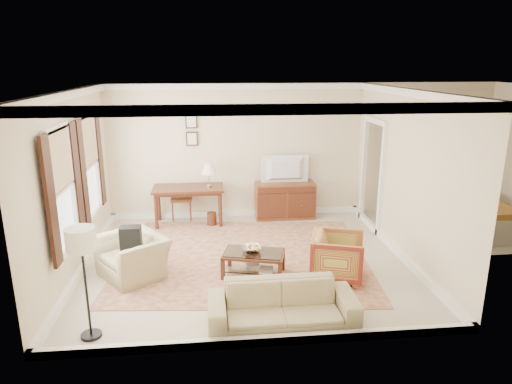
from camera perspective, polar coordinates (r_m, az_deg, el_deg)
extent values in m
cube|color=beige|center=(7.98, -1.22, -8.60)|extent=(5.50, 5.00, 0.01)
cube|color=white|center=(7.28, -1.36, 12.67)|extent=(5.50, 5.00, 0.01)
cube|color=beige|center=(9.94, -2.46, 5.08)|extent=(5.50, 0.01, 2.90)
cube|color=beige|center=(5.13, 1.00, -5.33)|extent=(5.50, 0.01, 2.90)
cube|color=beige|center=(7.79, -21.90, 0.92)|extent=(0.01, 5.00, 2.90)
cube|color=beige|center=(8.18, 18.29, 1.95)|extent=(0.01, 5.00, 2.90)
cube|color=beige|center=(10.23, 22.72, -4.27)|extent=(3.00, 2.70, 0.01)
cube|color=maroon|center=(8.14, -1.57, -8.06)|extent=(4.56, 4.01, 0.01)
cube|color=#492215|center=(9.63, -8.46, 0.45)|extent=(1.47, 0.74, 0.05)
cylinder|color=#492215|center=(9.52, -12.38, -2.45)|extent=(0.07, 0.07, 0.75)
cylinder|color=#492215|center=(9.45, -4.46, -2.24)|extent=(0.07, 0.07, 0.75)
cylinder|color=#492215|center=(10.06, -12.04, -1.43)|extent=(0.07, 0.07, 0.75)
cylinder|color=#492215|center=(10.00, -4.56, -1.23)|extent=(0.07, 0.07, 0.75)
cube|color=brown|center=(10.03, 3.62, -1.03)|extent=(1.29, 0.50, 0.80)
imported|color=black|center=(9.79, 3.73, 3.92)|extent=(0.98, 0.56, 0.13)
cube|color=#492215|center=(7.33, -0.29, -7.77)|extent=(1.07, 0.79, 0.04)
cube|color=silver|center=(7.31, -0.29, -7.52)|extent=(1.00, 0.71, 0.01)
cube|color=silver|center=(7.42, -0.29, -9.40)|extent=(0.97, 0.69, 0.02)
cube|color=#492215|center=(7.26, -4.16, -9.64)|extent=(0.07, 0.07, 0.37)
cube|color=#492215|center=(7.13, 3.01, -10.13)|extent=(0.07, 0.07, 0.37)
cube|color=#492215|center=(7.70, -3.33, -8.06)|extent=(0.07, 0.07, 0.37)
cube|color=#492215|center=(7.58, 3.41, -8.49)|extent=(0.07, 0.07, 0.37)
imported|color=silver|center=(7.34, -0.52, -6.96)|extent=(0.42, 0.42, 0.10)
imported|color=brown|center=(7.51, -1.38, -8.89)|extent=(0.28, 0.07, 0.38)
imported|color=brown|center=(7.30, 0.42, -9.65)|extent=(0.28, 0.08, 0.38)
imported|color=maroon|center=(7.33, 10.17, -7.68)|extent=(0.94, 0.98, 0.81)
imported|color=tan|center=(7.55, -15.16, -6.99)|extent=(1.13, 1.21, 0.89)
cube|color=black|center=(7.45, -15.40, -5.30)|extent=(0.39, 0.38, 0.40)
imported|color=tan|center=(6.04, 3.33, -13.18)|extent=(1.92, 0.57, 0.75)
cylinder|color=black|center=(6.32, -19.89, -16.47)|extent=(0.26, 0.26, 0.04)
cylinder|color=black|center=(6.03, -20.43, -11.61)|extent=(0.03, 0.03, 1.21)
cylinder|color=silver|center=(5.76, -21.08, -5.54)|extent=(0.36, 0.36, 0.28)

